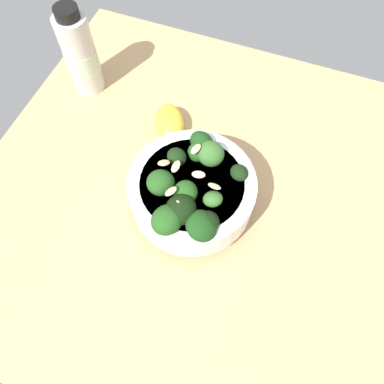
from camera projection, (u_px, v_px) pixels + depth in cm
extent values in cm
cube|color=tan|center=(192.00, 195.00, 60.40)|extent=(67.47, 67.47, 3.66)
cylinder|color=white|center=(192.00, 202.00, 56.85)|extent=(9.97, 9.97, 1.71)
cylinder|color=white|center=(192.00, 191.00, 53.83)|extent=(18.13, 18.13, 5.12)
cylinder|color=silver|center=(192.00, 184.00, 51.92)|extent=(14.64, 14.64, 0.80)
cylinder|color=#2F662B|center=(212.00, 204.00, 50.52)|extent=(1.24, 1.22, 1.53)
ellipsoid|color=#386B2B|center=(213.00, 199.00, 49.16)|extent=(3.95, 4.06, 2.84)
cylinder|color=#589D47|center=(195.00, 157.00, 54.68)|extent=(1.57, 1.69, 1.45)
ellipsoid|color=#23511C|center=(195.00, 151.00, 53.26)|extent=(4.14, 3.88, 3.76)
cylinder|color=#589D47|center=(167.00, 225.00, 49.55)|extent=(1.84, 1.96, 1.26)
ellipsoid|color=#23511C|center=(167.00, 220.00, 48.07)|extent=(5.75, 5.41, 5.22)
cylinder|color=#589D47|center=(201.00, 231.00, 49.41)|extent=(1.80, 1.99, 1.83)
ellipsoid|color=#194216|center=(201.00, 226.00, 47.79)|extent=(6.69, 6.37, 4.69)
cylinder|color=#589D47|center=(210.00, 161.00, 54.06)|extent=(2.18, 2.06, 1.51)
ellipsoid|color=#386B2B|center=(211.00, 154.00, 52.46)|extent=(5.61, 5.50, 4.49)
cylinder|color=#2F662B|center=(207.00, 227.00, 49.69)|extent=(1.88, 1.67, 1.70)
ellipsoid|color=black|center=(207.00, 222.00, 48.18)|extent=(4.06, 4.48, 3.55)
cylinder|color=#589D47|center=(238.00, 178.00, 53.39)|extent=(1.38, 1.31, 1.29)
ellipsoid|color=black|center=(239.00, 173.00, 52.20)|extent=(3.86, 3.74, 2.36)
cylinder|color=#4A8F3C|center=(197.00, 229.00, 49.58)|extent=(1.50, 1.33, 1.43)
ellipsoid|color=#386B2B|center=(197.00, 225.00, 48.37)|extent=(3.22, 3.25, 2.55)
cylinder|color=#3C7A32|center=(162.00, 189.00, 52.10)|extent=(1.80, 1.80, 1.84)
ellipsoid|color=#23511C|center=(161.00, 183.00, 50.43)|extent=(5.62, 6.24, 4.92)
cylinder|color=#4A8F3C|center=(186.00, 197.00, 50.94)|extent=(1.55, 1.43, 1.23)
ellipsoid|color=#23511C|center=(186.00, 192.00, 49.62)|extent=(3.78, 3.71, 3.12)
cylinder|color=#3C7A32|center=(200.00, 149.00, 55.59)|extent=(1.47, 1.66, 1.55)
ellipsoid|color=#194216|center=(200.00, 142.00, 54.10)|extent=(5.35, 4.73, 4.63)
cylinder|color=#4A8F3C|center=(178.00, 162.00, 53.49)|extent=(1.44, 1.70, 1.72)
ellipsoid|color=black|center=(177.00, 155.00, 52.05)|extent=(3.90, 3.43, 3.38)
cylinder|color=#3C7A32|center=(181.00, 215.00, 49.95)|extent=(1.91, 2.03, 1.50)
ellipsoid|color=black|center=(181.00, 209.00, 48.45)|extent=(5.11, 5.55, 5.04)
ellipsoid|color=#DBBC84|center=(215.00, 186.00, 48.33)|extent=(1.91, 1.24, 0.69)
ellipsoid|color=#DBBC84|center=(197.00, 149.00, 51.22)|extent=(1.59, 2.06, 0.70)
ellipsoid|color=#DBBC84|center=(176.00, 167.00, 50.12)|extent=(1.31, 1.89, 1.05)
ellipsoid|color=#DBBC84|center=(182.00, 199.00, 47.56)|extent=(1.63, 1.97, 1.18)
ellipsoid|color=#DBBC84|center=(171.00, 191.00, 47.75)|extent=(1.76, 2.07, 0.49)
ellipsoid|color=#DBBC84|center=(199.00, 174.00, 48.67)|extent=(1.97, 1.34, 0.75)
ellipsoid|color=#DBBC84|center=(164.00, 163.00, 49.68)|extent=(1.94, 2.01, 0.88)
ellipsoid|color=yellow|center=(170.00, 123.00, 62.53)|extent=(7.95, 8.90, 3.84)
cylinder|color=beige|center=(81.00, 55.00, 62.62)|extent=(5.38, 5.38, 14.27)
cylinder|color=black|center=(66.00, 12.00, 55.54)|extent=(3.78, 3.78, 1.73)
cylinder|color=beige|center=(82.00, 60.00, 63.51)|extent=(5.48, 5.48, 4.14)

